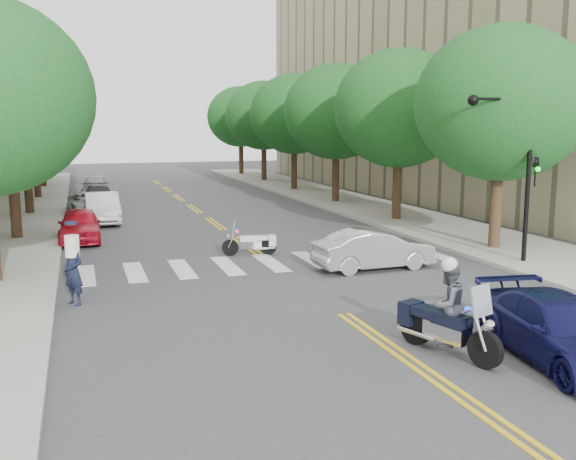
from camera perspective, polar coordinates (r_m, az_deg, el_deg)
name	(u,v)px	position (r m, az deg, el deg)	size (l,w,h in m)	color
ground	(344,314)	(16.52, 4.96, -7.48)	(140.00, 140.00, 0.00)	#38383A
sidewalk_left	(16,215)	(36.97, -23.02, 1.28)	(5.00, 60.00, 0.15)	#9E9991
sidewalk_right	(346,201)	(40.06, 5.16, 2.54)	(5.00, 60.00, 0.15)	#9E9991
building_right	(534,39)	(52.17, 21.03, 15.57)	(26.00, 44.00, 22.00)	tan
tree_l_1	(8,105)	(28.66, -23.62, 10.13)	(6.40, 6.40, 8.45)	#382316
tree_l_2	(23,110)	(36.63, -22.47, 9.85)	(6.40, 6.40, 8.45)	#382316
tree_l_3	(33,113)	(44.61, -21.73, 9.67)	(6.40, 6.40, 8.45)	#382316
tree_l_4	(40,115)	(52.60, -21.21, 9.55)	(6.40, 6.40, 8.45)	#382316
tree_l_5	(44,116)	(60.59, -20.84, 9.45)	(6.40, 6.40, 8.45)	#382316
tree_r_0	(501,103)	(25.47, 18.43, 10.62)	(6.40, 6.40, 8.45)	#382316
tree_r_1	(399,109)	(32.27, 9.85, 10.58)	(6.40, 6.40, 8.45)	#382316
tree_r_2	(336,112)	(39.52, 4.33, 10.43)	(6.40, 6.40, 8.45)	#382316
tree_r_3	(294,114)	(47.01, 0.55, 10.27)	(6.40, 6.40, 8.45)	#382316
tree_r_4	(264,116)	(54.65, -2.18, 10.12)	(6.40, 6.40, 8.45)	#382316
tree_r_5	(241,117)	(62.38, -4.23, 10.00)	(6.40, 6.40, 8.45)	#382316
traffic_signal_pole	(518,157)	(22.83, 19.73, 6.15)	(2.82, 0.42, 6.00)	black
motorcycle_police	(445,311)	(13.85, 13.81, -7.02)	(1.17, 2.49, 2.10)	black
motorcycle_parked	(254,243)	(23.77, -3.02, -1.14)	(2.02, 0.66, 1.31)	black
officer_standing	(73,271)	(18.03, -18.53, -3.52)	(0.66, 0.43, 1.82)	black
convertible	(374,249)	(21.56, 7.68, -1.72)	(1.42, 4.06, 1.34)	#B3B3B5
sedan_blue	(561,330)	(14.26, 23.08, -8.18)	(1.85, 4.54, 1.32)	#101042
parked_car_a	(80,225)	(27.83, -18.04, 0.44)	(1.64, 4.07, 1.39)	red
parked_car_b	(102,208)	(32.80, -16.17, 1.89)	(1.57, 4.49, 1.48)	silver
parked_car_c	(86,203)	(36.41, -17.53, 2.28)	(1.93, 4.18, 1.16)	#93959A
parked_car_d	(98,196)	(39.26, -16.52, 2.90)	(1.82, 4.47, 1.30)	black
parked_car_e	(95,186)	(45.70, -16.78, 3.81)	(1.65, 4.10, 1.40)	gray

